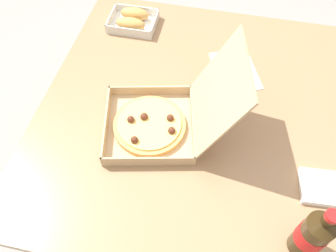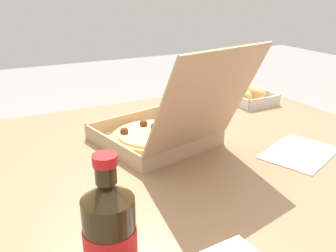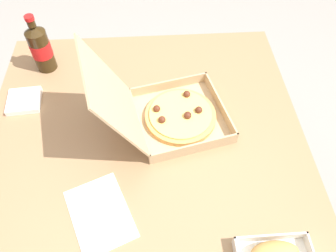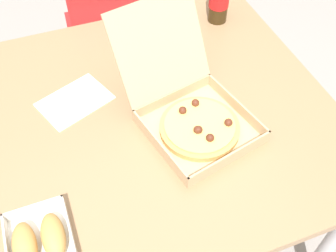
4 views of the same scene
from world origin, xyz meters
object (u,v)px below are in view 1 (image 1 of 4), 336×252
Objects in this scene: pizza_box_open at (161,120)px; paper_menu at (235,71)px; bread_side_box at (133,20)px; cola_bottle at (313,234)px; napkin_pile at (319,187)px.

pizza_box_open is 2.23× the size of paper_menu.
bread_side_box is at bearing -154.34° from pizza_box_open.
pizza_box_open reaches higher than cola_bottle.
cola_bottle is at bearing -0.59° from paper_menu.
pizza_box_open is 2.44× the size of bread_side_box.
paper_menu is at bearing 145.97° from pizza_box_open.
pizza_box_open is 0.53m from cola_bottle.
bread_side_box is (-0.48, -0.23, -0.02)m from pizza_box_open.
napkin_pile is (0.42, 0.29, 0.01)m from paper_menu.
pizza_box_open is 2.09× the size of cola_bottle.
napkin_pile is (0.60, 0.73, -0.02)m from bread_side_box.
pizza_box_open is 0.38m from paper_menu.
cola_bottle reaches higher than paper_menu.
napkin_pile is at bearing 50.69° from bread_side_box.
cola_bottle is (0.29, 0.44, 0.05)m from pizza_box_open.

